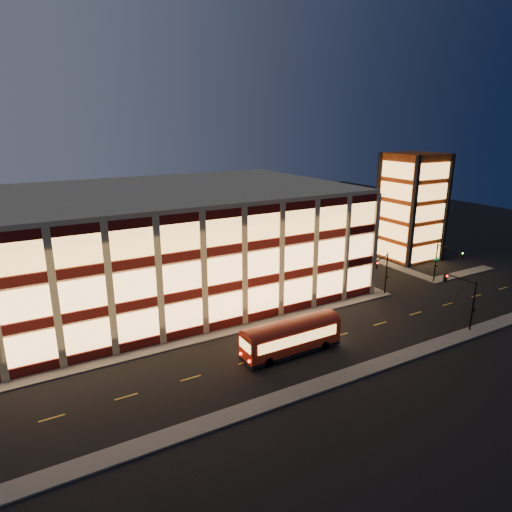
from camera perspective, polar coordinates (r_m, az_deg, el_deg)
ground at (r=52.13m, az=-2.39°, el=-9.72°), size 200.00×200.00×0.00m
sidewalk_office_south at (r=51.76m, az=-5.90°, el=-9.91°), size 54.00×2.00×0.15m
sidewalk_office_east at (r=77.01m, az=6.97°, el=-0.97°), size 2.00×30.00×0.15m
sidewalk_tower_south at (r=78.17m, az=24.22°, el=-2.08°), size 14.00×2.00×0.15m
sidewalk_tower_west at (r=83.84m, az=13.01°, el=0.17°), size 2.00×30.00×0.15m
sidewalk_near at (r=42.45m, az=6.10°, el=-16.32°), size 100.00×2.00×0.15m
office_building at (r=63.35m, az=-11.93°, el=1.72°), size 50.45×30.45×14.50m
stair_tower at (r=82.64m, az=18.85°, el=5.84°), size 8.60×8.60×18.00m
traffic_signal_far at (r=63.32m, az=15.58°, el=-1.51°), size 3.79×1.87×6.00m
traffic_signal_right at (r=71.07m, az=22.52°, el=-0.24°), size 1.20×4.37×6.00m
traffic_signal_near at (r=57.51m, az=24.44°, el=-4.23°), size 0.32×4.45×6.00m
trolley_bus at (r=47.45m, az=4.42°, el=-9.82°), size 10.77×2.86×3.65m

